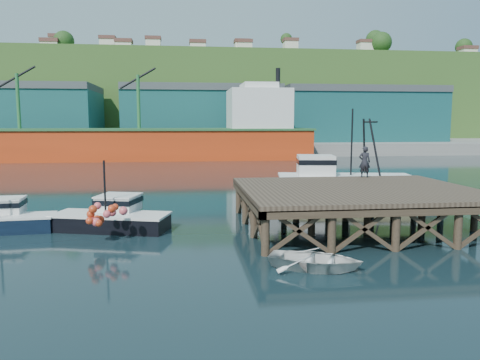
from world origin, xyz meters
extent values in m
plane|color=black|center=(0.00, 0.00, 0.00)|extent=(300.00, 300.00, 0.00)
cube|color=brown|center=(5.50, 0.00, 2.00)|extent=(12.00, 10.00, 0.25)
cube|color=#473828|center=(5.50, -4.85, 1.75)|extent=(12.00, 0.30, 0.35)
cylinder|color=#473828|center=(-0.20, -4.70, 0.80)|extent=(0.36, 0.36, 2.60)
cylinder|color=#473828|center=(-0.20, 4.70, 0.80)|extent=(0.36, 0.36, 2.60)
cylinder|color=#473828|center=(11.20, 4.70, 0.80)|extent=(0.36, 0.36, 2.60)
cube|color=gray|center=(0.00, 70.00, 1.00)|extent=(160.00, 40.00, 2.00)
cube|color=#1A5657|center=(-35.00, 65.00, 6.50)|extent=(32.00, 16.00, 9.00)
cube|color=#1A5657|center=(0.00, 65.00, 6.50)|extent=(28.00, 16.00, 9.00)
cube|color=#1A5657|center=(30.00, 65.00, 6.50)|extent=(30.00, 16.00, 9.00)
cube|color=red|center=(-12.00, 48.00, 2.20)|extent=(55.00, 9.50, 4.40)
cube|color=#26592D|center=(-12.00, 48.00, 4.50)|extent=(55.50, 10.00, 0.30)
cube|color=silver|center=(8.00, 48.00, 7.50)|extent=(9.00, 9.00, 6.00)
cube|color=silver|center=(8.00, 48.00, 10.80)|extent=(5.00, 7.00, 1.20)
cylinder|color=black|center=(11.00, 48.00, 12.50)|extent=(0.70, 0.70, 2.50)
cube|color=#2D511E|center=(0.00, 100.00, 11.00)|extent=(220.00, 50.00, 22.00)
cube|color=black|center=(-12.70, 1.11, 0.38)|extent=(5.06, 2.16, 0.77)
cube|color=silver|center=(-12.70, 1.11, 0.78)|extent=(5.16, 2.20, 0.10)
cube|color=silver|center=(-12.77, 2.00, 1.15)|extent=(1.73, 1.73, 0.77)
cube|color=black|center=(-12.77, 2.00, 1.32)|extent=(1.82, 1.82, 0.26)
cube|color=black|center=(-7.29, 0.84, 0.40)|extent=(6.16, 3.62, 0.80)
cube|color=silver|center=(-7.29, 0.84, 0.82)|extent=(6.28, 3.69, 0.11)
cube|color=silver|center=(-7.01, 1.85, 1.20)|extent=(2.37, 2.37, 0.80)
cube|color=black|center=(-7.01, 1.85, 1.38)|extent=(2.51, 2.51, 0.27)
cylinder|color=black|center=(-7.45, 0.29, 2.23)|extent=(0.10, 0.10, 2.85)
sphere|color=#E5545C|center=(-7.44, -1.65, 0.98)|extent=(0.37, 0.37, 0.37)
sphere|color=#E5545C|center=(-6.63, -1.47, 1.16)|extent=(0.37, 0.37, 0.37)
sphere|color=#BC3617|center=(-6.99, -1.92, 1.34)|extent=(0.37, 0.37, 0.37)
cube|color=#C8C181|center=(8.29, 9.60, 0.78)|extent=(9.96, 4.81, 1.56)
cube|color=silver|center=(8.29, 9.60, 1.61)|extent=(10.16, 5.01, 0.13)
cube|color=silver|center=(6.12, 9.60, 2.35)|extent=(2.97, 2.82, 1.56)
cube|color=black|center=(6.12, 9.60, 2.69)|extent=(3.07, 2.92, 0.35)
cylinder|color=black|center=(8.72, 9.60, 3.91)|extent=(0.12, 0.12, 5.21)
imported|color=silver|center=(1.37, -6.71, 0.37)|extent=(4.26, 3.78, 0.73)
imported|color=black|center=(7.66, 4.40, 3.09)|extent=(0.78, 0.59, 1.93)
camera|label=1|loc=(-3.54, -23.40, 5.52)|focal=35.00mm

